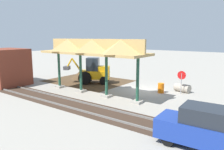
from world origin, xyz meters
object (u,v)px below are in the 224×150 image
distant_parked_car (205,128)px  concrete_pipe (182,88)px  brick_utility_building (6,67)px  stop_sign (182,78)px  backhoe (94,72)px  traffic_barrel (161,88)px

distant_parked_car → concrete_pipe: bearing=-66.2°
brick_utility_building → stop_sign: bearing=-156.3°
backhoe → brick_utility_building: 9.28m
concrete_pipe → brick_utility_building: bearing=26.2°
stop_sign → traffic_barrel: 2.04m
backhoe → concrete_pipe: size_ratio=3.17×
stop_sign → distant_parked_car: stop_sign is taller
brick_utility_building → traffic_barrel: brick_utility_building is taller
traffic_barrel → distant_parked_car: bearing=125.0°
stop_sign → traffic_barrel: stop_sign is taller
backhoe → distant_parked_car: size_ratio=1.15×
backhoe → traffic_barrel: 7.76m
distant_parked_car → brick_utility_building: bearing=-4.9°
distant_parked_car → backhoe: bearing=-29.9°
stop_sign → brick_utility_building: brick_utility_building is taller
backhoe → concrete_pipe: (-9.19, -1.99, -0.89)m
traffic_barrel → stop_sign: bearing=-157.5°
stop_sign → traffic_barrel: size_ratio=2.33×
backhoe → brick_utility_building: size_ratio=1.14×
brick_utility_building → backhoe: bearing=-139.6°
stop_sign → concrete_pipe: stop_sign is taller
brick_utility_building → traffic_barrel: size_ratio=4.76×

